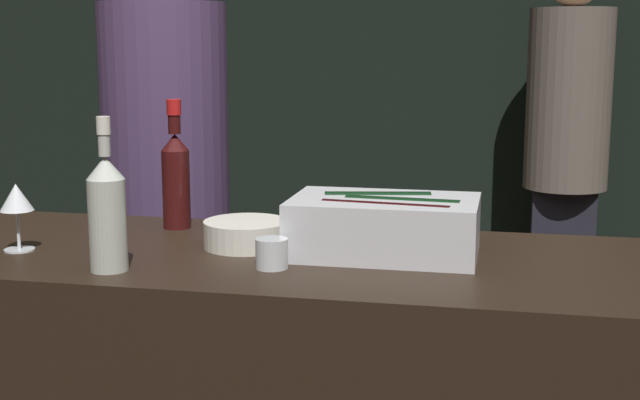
{
  "coord_description": "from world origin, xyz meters",
  "views": [
    {
      "loc": [
        0.42,
        -1.56,
        1.48
      ],
      "look_at": [
        0.0,
        0.37,
        1.12
      ],
      "focal_mm": 50.0,
      "sensor_mm": 36.0,
      "label": 1
    }
  ],
  "objects_px": {
    "ice_bin_with_bottles": "(385,224)",
    "bowl_white": "(246,233)",
    "person_in_hoodie": "(167,187)",
    "red_wine_bottle_tall": "(176,174)",
    "wine_glass": "(16,200)",
    "white_wine_bottle": "(107,210)",
    "candle_votive": "(272,253)",
    "person_blond_tee": "(566,147)"
  },
  "relations": [
    {
      "from": "wine_glass",
      "to": "ice_bin_with_bottles",
      "type": "bearing_deg",
      "value": 9.42
    },
    {
      "from": "ice_bin_with_bottles",
      "to": "white_wine_bottle",
      "type": "xyz_separation_m",
      "value": [
        -0.55,
        -0.26,
        0.06
      ]
    },
    {
      "from": "bowl_white",
      "to": "wine_glass",
      "type": "distance_m",
      "value": 0.53
    },
    {
      "from": "person_in_hoodie",
      "to": "white_wine_bottle",
      "type": "bearing_deg",
      "value": 68.04
    },
    {
      "from": "white_wine_bottle",
      "to": "candle_votive",
      "type": "bearing_deg",
      "value": 15.14
    },
    {
      "from": "ice_bin_with_bottles",
      "to": "red_wine_bottle_tall",
      "type": "xyz_separation_m",
      "value": [
        -0.56,
        0.18,
        0.07
      ]
    },
    {
      "from": "bowl_white",
      "to": "candle_votive",
      "type": "height_order",
      "value": "candle_votive"
    },
    {
      "from": "candle_votive",
      "to": "ice_bin_with_bottles",
      "type": "bearing_deg",
      "value": 38.07
    },
    {
      "from": "candle_votive",
      "to": "white_wine_bottle",
      "type": "height_order",
      "value": "white_wine_bottle"
    },
    {
      "from": "candle_votive",
      "to": "person_blond_tee",
      "type": "height_order",
      "value": "person_blond_tee"
    },
    {
      "from": "red_wine_bottle_tall",
      "to": "bowl_white",
      "type": "bearing_deg",
      "value": -35.39
    },
    {
      "from": "red_wine_bottle_tall",
      "to": "person_in_hoodie",
      "type": "relative_size",
      "value": 0.18
    },
    {
      "from": "wine_glass",
      "to": "person_blond_tee",
      "type": "relative_size",
      "value": 0.09
    },
    {
      "from": "white_wine_bottle",
      "to": "person_in_hoodie",
      "type": "height_order",
      "value": "person_in_hoodie"
    },
    {
      "from": "candle_votive",
      "to": "red_wine_bottle_tall",
      "type": "bearing_deg",
      "value": 134.98
    },
    {
      "from": "person_in_hoodie",
      "to": "wine_glass",
      "type": "bearing_deg",
      "value": 52.86
    },
    {
      "from": "bowl_white",
      "to": "red_wine_bottle_tall",
      "type": "distance_m",
      "value": 0.31
    },
    {
      "from": "bowl_white",
      "to": "person_in_hoodie",
      "type": "bearing_deg",
      "value": 123.32
    },
    {
      "from": "person_in_hoodie",
      "to": "red_wine_bottle_tall",
      "type": "bearing_deg",
      "value": 76.72
    },
    {
      "from": "wine_glass",
      "to": "white_wine_bottle",
      "type": "xyz_separation_m",
      "value": [
        0.28,
        -0.12,
        0.01
      ]
    },
    {
      "from": "red_wine_bottle_tall",
      "to": "person_blond_tee",
      "type": "bearing_deg",
      "value": 59.72
    },
    {
      "from": "ice_bin_with_bottles",
      "to": "bowl_white",
      "type": "height_order",
      "value": "ice_bin_with_bottles"
    },
    {
      "from": "white_wine_bottle",
      "to": "person_blond_tee",
      "type": "xyz_separation_m",
      "value": [
        1.05,
        2.26,
        -0.11
      ]
    },
    {
      "from": "person_in_hoodie",
      "to": "person_blond_tee",
      "type": "height_order",
      "value": "person_blond_tee"
    },
    {
      "from": "bowl_white",
      "to": "candle_votive",
      "type": "xyz_separation_m",
      "value": [
        0.11,
        -0.18,
        -0.0
      ]
    },
    {
      "from": "ice_bin_with_bottles",
      "to": "person_blond_tee",
      "type": "height_order",
      "value": "person_blond_tee"
    },
    {
      "from": "red_wine_bottle_tall",
      "to": "person_in_hoodie",
      "type": "height_order",
      "value": "person_in_hoodie"
    },
    {
      "from": "ice_bin_with_bottles",
      "to": "bowl_white",
      "type": "bearing_deg",
      "value": 178.57
    },
    {
      "from": "ice_bin_with_bottles",
      "to": "wine_glass",
      "type": "bearing_deg",
      "value": -170.58
    },
    {
      "from": "bowl_white",
      "to": "person_in_hoodie",
      "type": "height_order",
      "value": "person_in_hoodie"
    },
    {
      "from": "ice_bin_with_bottles",
      "to": "candle_votive",
      "type": "relative_size",
      "value": 5.95
    },
    {
      "from": "ice_bin_with_bottles",
      "to": "red_wine_bottle_tall",
      "type": "height_order",
      "value": "red_wine_bottle_tall"
    },
    {
      "from": "candle_votive",
      "to": "white_wine_bottle",
      "type": "distance_m",
      "value": 0.35
    },
    {
      "from": "person_in_hoodie",
      "to": "candle_votive",
      "type": "bearing_deg",
      "value": 85.67
    },
    {
      "from": "bowl_white",
      "to": "white_wine_bottle",
      "type": "bearing_deg",
      "value": -129.37
    },
    {
      "from": "ice_bin_with_bottles",
      "to": "wine_glass",
      "type": "height_order",
      "value": "wine_glass"
    },
    {
      "from": "wine_glass",
      "to": "person_in_hoodie",
      "type": "distance_m",
      "value": 0.92
    },
    {
      "from": "wine_glass",
      "to": "person_in_hoodie",
      "type": "height_order",
      "value": "person_in_hoodie"
    },
    {
      "from": "bowl_white",
      "to": "white_wine_bottle",
      "type": "xyz_separation_m",
      "value": [
        -0.22,
        -0.27,
        0.1
      ]
    },
    {
      "from": "ice_bin_with_bottles",
      "to": "person_blond_tee",
      "type": "xyz_separation_m",
      "value": [
        0.5,
        2.01,
        -0.05
      ]
    },
    {
      "from": "person_in_hoodie",
      "to": "person_blond_tee",
      "type": "bearing_deg",
      "value": -174.58
    },
    {
      "from": "candle_votive",
      "to": "white_wine_bottle",
      "type": "relative_size",
      "value": 0.22
    }
  ]
}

